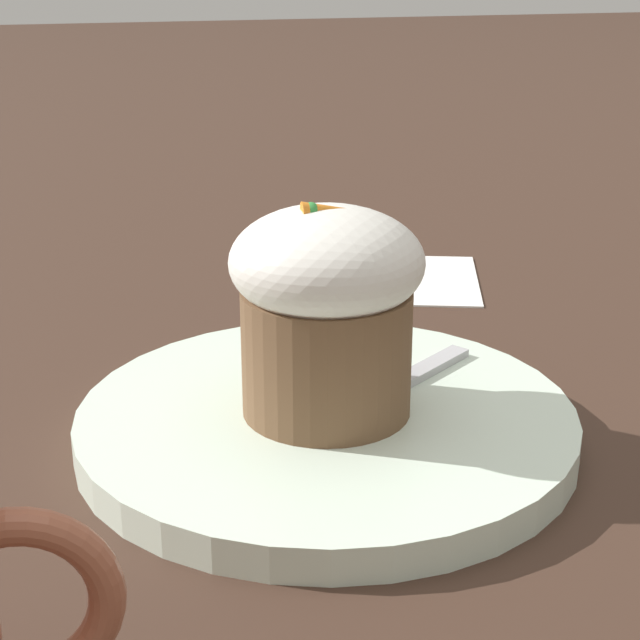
# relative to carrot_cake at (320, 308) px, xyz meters

# --- Properties ---
(ground_plane) EXTENTS (4.00, 4.00, 0.00)m
(ground_plane) POSITION_rel_carrot_cake_xyz_m (0.00, 0.00, -0.07)
(ground_plane) COLOR #3D281E
(dessert_plate) EXTENTS (0.23, 0.23, 0.02)m
(dessert_plate) POSITION_rel_carrot_cake_xyz_m (0.00, 0.00, -0.06)
(dessert_plate) COLOR silver
(dessert_plate) RESTS_ON ground_plane
(carrot_cake) EXTENTS (0.08, 0.08, 0.10)m
(carrot_cake) POSITION_rel_carrot_cake_xyz_m (0.00, 0.00, 0.00)
(carrot_cake) COLOR brown
(carrot_cake) RESTS_ON dessert_plate
(spoon) EXTENTS (0.09, 0.08, 0.01)m
(spoon) POSITION_rel_carrot_cake_xyz_m (0.03, 0.01, -0.05)
(spoon) COLOR #B7B7BC
(spoon) RESTS_ON dessert_plate
(paper_napkin) EXTENTS (0.14, 0.13, 0.00)m
(paper_napkin) POSITION_rel_carrot_cake_xyz_m (0.09, 0.22, -0.06)
(paper_napkin) COLOR white
(paper_napkin) RESTS_ON ground_plane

